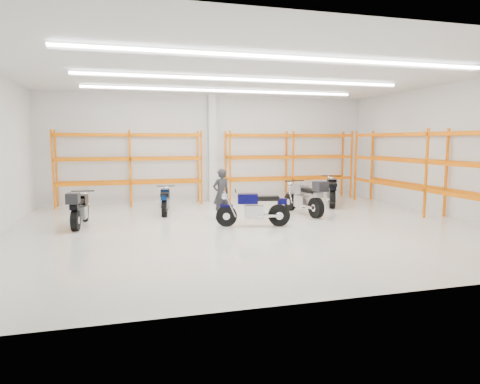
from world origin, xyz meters
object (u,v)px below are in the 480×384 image
object	(u,v)px
motorcycle_back_d	(332,192)
motorcycle_back_c	(306,198)
structural_column	(212,149)
motorcycle_back_b	(165,201)
standing_man	(221,194)
motorcycle_main	(256,209)
motorcycle_back_a	(79,209)

from	to	relation	value
motorcycle_back_d	motorcycle_back_c	bearing A→B (deg)	-137.06
structural_column	motorcycle_back_b	bearing A→B (deg)	-129.79
motorcycle_back_c	standing_man	distance (m)	3.01
motorcycle_back_b	motorcycle_back_d	bearing A→B (deg)	1.87
motorcycle_back_c	standing_man	bearing A→B (deg)	178.45
motorcycle_main	motorcycle_back_c	size ratio (longest dim) A/B	0.91
standing_man	structural_column	world-z (taller)	structural_column
motorcycle_back_a	motorcycle_back_c	xyz separation A→B (m)	(7.43, 0.15, 0.06)
motorcycle_back_b	structural_column	xyz separation A→B (m)	(2.28, 2.73, 1.80)
motorcycle_main	motorcycle_back_a	bearing A→B (deg)	166.28
motorcycle_back_b	motorcycle_back_a	bearing A→B (deg)	-147.93
motorcycle_back_b	motorcycle_back_d	xyz separation A→B (m)	(6.61, 0.22, 0.09)
motorcycle_main	motorcycle_back_d	bearing A→B (deg)	37.45
motorcycle_back_c	structural_column	world-z (taller)	structural_column
standing_man	motorcycle_back_a	bearing A→B (deg)	-13.55
motorcycle_back_b	standing_man	bearing A→B (deg)	-40.65
motorcycle_main	motorcycle_back_b	world-z (taller)	motorcycle_main
motorcycle_back_c	motorcycle_back_d	bearing A→B (deg)	42.94
standing_man	motorcycle_back_c	bearing A→B (deg)	161.90
motorcycle_back_b	standing_man	world-z (taller)	standing_man
motorcycle_back_a	motorcycle_back_b	distance (m)	3.20
motorcycle_main	motorcycle_back_c	bearing A→B (deg)	32.10
motorcycle_main	standing_man	bearing A→B (deg)	116.69
standing_man	structural_column	distance (m)	4.47
structural_column	motorcycle_back_d	bearing A→B (deg)	-30.14
motorcycle_back_c	motorcycle_back_a	bearing A→B (deg)	-178.84
motorcycle_main	structural_column	bearing A→B (deg)	91.86
motorcycle_main	motorcycle_back_a	size ratio (longest dim) A/B	1.02
motorcycle_back_a	motorcycle_back_c	distance (m)	7.43
motorcycle_back_a	motorcycle_back_d	distance (m)	9.52
motorcycle_back_b	motorcycle_back_c	distance (m)	4.97
motorcycle_back_b	motorcycle_back_c	xyz separation A→B (m)	(4.72, -1.55, 0.16)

